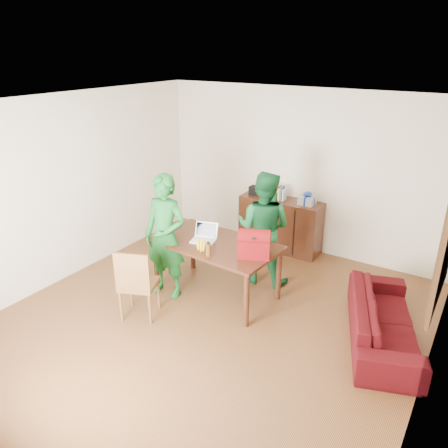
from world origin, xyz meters
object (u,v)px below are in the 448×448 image
Objects in this scene: person_far at (263,228)px; sofa at (383,320)px; bottle at (208,249)px; chair at (139,296)px; person_near at (165,237)px; red_bag at (254,246)px; table at (216,249)px; laptop at (203,238)px.

sofa is at bearing 157.74° from person_far.
bottle is (-0.22, -1.09, 0.05)m from person_far.
sofa is (2.79, 1.17, -0.02)m from chair.
person_near is 1.26m from red_bag.
bottle is 0.10× the size of sofa.
table is 0.96× the size of sofa.
person_near is 9.05× the size of bottle.
laptop is (-0.53, -0.77, -0.00)m from person_far.
chair is 0.53× the size of sofa.
chair is at bearing -115.12° from table.
red_bag is at bearing 7.68° from person_near.
chair reaches higher than sofa.
laptop is at bearing -157.46° from table.
sofa is at bearing 8.86° from table.
chair is 0.87m from person_near.
person_far is 8.73× the size of bottle.
red_bag reaches higher than chair.
person_far is (0.90, 1.69, 0.56)m from chair.
table reaches higher than sofa.
table is 1.04× the size of person_far.
bottle is 2.28m from sofa.
person_near reaches higher than bottle.
red_bag is (0.50, 0.29, 0.05)m from bottle.
table is 4.79× the size of laptop.
bottle is at bearing 71.57° from person_far.
person_near is at bearing 167.66° from red_bag.
bottle reaches higher than chair.
person_near reaches higher than person_far.
laptop is 1.90× the size of bottle.
chair is at bearing 54.88° from person_far.
person_near is at bearing -145.81° from table.
person_near is at bearing 81.14° from sofa.
sofa is (1.61, 0.29, -0.68)m from red_bag.
laptop is 2.50m from sofa.
bottle is at bearing -66.63° from table.
red_bag reaches higher than sofa.
person_far reaches higher than chair.
red_bag is at bearing -17.48° from laptop.
red_bag is 0.22× the size of sofa.
bottle is 0.58m from red_bag.
sofa is (2.84, 0.54, -0.61)m from person_near.
table is 0.71m from person_near.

